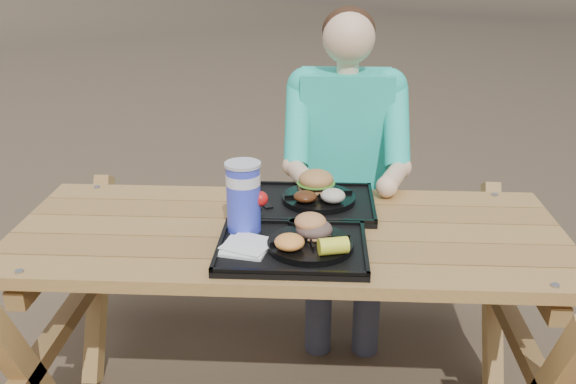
{
  "coord_description": "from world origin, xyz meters",
  "views": [
    {
      "loc": [
        0.1,
        -1.91,
        1.63
      ],
      "look_at": [
        0.0,
        0.0,
        0.88
      ],
      "focal_mm": 40.0,
      "sensor_mm": 36.0,
      "label": 1
    }
  ],
  "objects": [
    {
      "name": "condiment_mustard",
      "position": [
        0.08,
        -0.04,
        0.78
      ],
      "size": [
        0.05,
        0.05,
        0.03
      ],
      "primitive_type": "cylinder",
      "color": "yellow",
      "rests_on": "tray_near"
    },
    {
      "name": "baked_beans",
      "position": [
        0.05,
        0.14,
        0.81
      ],
      "size": [
        0.08,
        0.08,
        0.04
      ],
      "primitive_type": "ellipsoid",
      "color": "#4C240F",
      "rests_on": "plate_far"
    },
    {
      "name": "plate_far",
      "position": [
        0.1,
        0.2,
        0.78
      ],
      "size": [
        0.26,
        0.26,
        0.02
      ],
      "primitive_type": "cylinder",
      "color": "black",
      "rests_on": "tray_far"
    },
    {
      "name": "soda_cup",
      "position": [
        -0.14,
        -0.06,
        0.88
      ],
      "size": [
        0.11,
        0.11,
        0.22
      ],
      "primitive_type": "cylinder",
      "color": "#1C2CD4",
      "rests_on": "tray_near"
    },
    {
      "name": "mac_cheese",
      "position": [
        0.02,
        -0.23,
        0.81
      ],
      "size": [
        0.09,
        0.09,
        0.04
      ],
      "primitive_type": "ellipsoid",
      "color": "#FFA443",
      "rests_on": "plate_near"
    },
    {
      "name": "tray_near",
      "position": [
        0.02,
        -0.17,
        0.76
      ],
      "size": [
        0.45,
        0.35,
        0.02
      ],
      "primitive_type": "cube",
      "color": "black",
      "rests_on": "picnic_table"
    },
    {
      "name": "burger",
      "position": [
        0.09,
        0.25,
        0.85
      ],
      "size": [
        0.13,
        0.13,
        0.11
      ],
      "primitive_type": null,
      "color": "#BC7D42",
      "rests_on": "plate_far"
    },
    {
      "name": "picnic_table",
      "position": [
        0.0,
        0.0,
        0.38
      ],
      "size": [
        1.8,
        1.49,
        0.75
      ],
      "primitive_type": null,
      "color": "#999999",
      "rests_on": "ground"
    },
    {
      "name": "corn_cob",
      "position": [
        0.14,
        -0.25,
        0.81
      ],
      "size": [
        0.1,
        0.1,
        0.05
      ],
      "primitive_type": null,
      "rotation": [
        0.0,
        0.0,
        0.25
      ],
      "color": "#FDFF35",
      "rests_on": "plate_near"
    },
    {
      "name": "potato_salad",
      "position": [
        0.15,
        0.14,
        0.81
      ],
      "size": [
        0.09,
        0.09,
        0.05
      ],
      "primitive_type": "ellipsoid",
      "color": "beige",
      "rests_on": "plate_far"
    },
    {
      "name": "cutlery_far",
      "position": [
        -0.1,
        0.19,
        0.77
      ],
      "size": [
        0.09,
        0.16,
        0.01
      ],
      "primitive_type": "cube",
      "rotation": [
        0.0,
        0.0,
        0.44
      ],
      "color": "black",
      "rests_on": "tray_far"
    },
    {
      "name": "plate_near",
      "position": [
        0.08,
        -0.17,
        0.78
      ],
      "size": [
        0.26,
        0.26,
        0.02
      ],
      "primitive_type": "cylinder",
      "color": "black",
      "rests_on": "tray_near"
    },
    {
      "name": "napkin_stack",
      "position": [
        -0.12,
        -0.19,
        0.78
      ],
      "size": [
        0.16,
        0.16,
        0.02
      ],
      "primitive_type": "cube",
      "rotation": [
        0.0,
        0.0,
        -0.2
      ],
      "color": "white",
      "rests_on": "tray_near"
    },
    {
      "name": "sandwich",
      "position": [
        0.09,
        -0.13,
        0.84
      ],
      "size": [
        0.1,
        0.1,
        0.11
      ],
      "primitive_type": null,
      "color": "#D18349",
      "rests_on": "plate_near"
    },
    {
      "name": "condiment_bbq",
      "position": [
        0.02,
        -0.03,
        0.78
      ],
      "size": [
        0.04,
        0.04,
        0.03
      ],
      "primitive_type": "cylinder",
      "color": "black",
      "rests_on": "tray_near"
    },
    {
      "name": "tray_far",
      "position": [
        0.07,
        0.19,
        0.76
      ],
      "size": [
        0.45,
        0.35,
        0.02
      ],
      "primitive_type": "cube",
      "color": "black",
      "rests_on": "picnic_table"
    },
    {
      "name": "diner",
      "position": [
        0.21,
        0.71,
        0.64
      ],
      "size": [
        0.48,
        0.84,
        1.28
      ],
      "primitive_type": null,
      "color": "#1BBDBE",
      "rests_on": "ground"
    }
  ]
}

